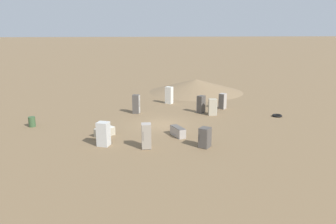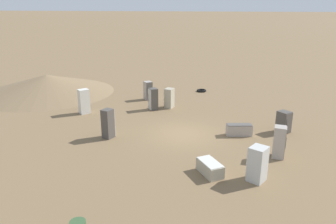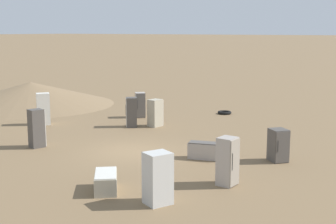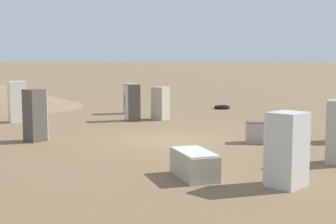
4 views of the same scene
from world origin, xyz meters
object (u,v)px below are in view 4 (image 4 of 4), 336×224
at_px(discarded_fridge_4, 131,99).
at_px(discarded_fridge_5, 194,164).
at_px(discarded_fridge_1, 269,132).
at_px(discarded_fridge_6, 17,102).
at_px(discarded_fridge_3, 35,115).
at_px(discarded_fridge_2, 132,103).
at_px(scrap_tire, 222,107).
at_px(discarded_fridge_0, 287,149).
at_px(discarded_fridge_7, 160,103).

height_order(discarded_fridge_4, discarded_fridge_5, discarded_fridge_4).
height_order(discarded_fridge_1, discarded_fridge_4, discarded_fridge_4).
xyz_separation_m(discarded_fridge_5, discarded_fridge_6, (10.64, -7.04, 0.62)).
bearing_deg(discarded_fridge_5, discarded_fridge_4, 82.39).
bearing_deg(discarded_fridge_3, discarded_fridge_2, 98.24).
relative_size(discarded_fridge_2, scrap_tire, 1.86).
relative_size(discarded_fridge_2, discarded_fridge_4, 1.07).
bearing_deg(discarded_fridge_6, discarded_fridge_2, -24.18).
bearing_deg(discarded_fridge_0, discarded_fridge_5, 114.07).
distance_m(discarded_fridge_5, discarded_fridge_6, 12.77).
height_order(discarded_fridge_1, discarded_fridge_6, discarded_fridge_6).
height_order(discarded_fridge_2, scrap_tire, discarded_fridge_2).
bearing_deg(discarded_fridge_4, discarded_fridge_5, 77.19).
bearing_deg(discarded_fridge_0, discarded_fridge_1, 36.60).
bearing_deg(discarded_fridge_3, discarded_fridge_1, 34.21).
bearing_deg(discarded_fridge_4, discarded_fridge_6, 11.65).
height_order(discarded_fridge_2, discarded_fridge_6, discarded_fridge_6).
height_order(discarded_fridge_6, scrap_tire, discarded_fridge_6).
distance_m(discarded_fridge_0, discarded_fridge_1, 5.71).
relative_size(discarded_fridge_4, discarded_fridge_6, 0.85).
distance_m(discarded_fridge_6, discarded_fridge_7, 6.68).
height_order(discarded_fridge_5, scrap_tire, discarded_fridge_5).
xyz_separation_m(discarded_fridge_1, discarded_fridge_6, (11.71, -1.50, 0.58)).
relative_size(discarded_fridge_4, discarded_fridge_7, 1.01).
xyz_separation_m(discarded_fridge_4, discarded_fridge_5, (-7.18, 12.04, -0.47)).
bearing_deg(discarded_fridge_7, discarded_fridge_0, -46.34).
bearing_deg(discarded_fridge_6, discarded_fridge_0, -78.71).
xyz_separation_m(discarded_fridge_2, discarded_fridge_3, (0.92, 6.31, 0.07)).
bearing_deg(discarded_fridge_7, discarded_fridge_6, -142.44).
height_order(discarded_fridge_1, discarded_fridge_7, discarded_fridge_7).
relative_size(discarded_fridge_1, discarded_fridge_2, 0.99).
relative_size(discarded_fridge_6, scrap_tire, 2.05).
relative_size(discarded_fridge_2, discarded_fridge_3, 0.93).
bearing_deg(discarded_fridge_3, discarded_fridge_4, 109.04).
bearing_deg(discarded_fridge_6, scrap_tire, 0.19).
height_order(discarded_fridge_0, discarded_fridge_1, discarded_fridge_0).
relative_size(discarded_fridge_7, scrap_tire, 1.71).
distance_m(discarded_fridge_0, scrap_tire, 16.95).
xyz_separation_m(discarded_fridge_0, discarded_fridge_4, (9.37, -12.08, -0.05)).
bearing_deg(discarded_fridge_0, discarded_fridge_7, 59.36).
bearing_deg(discarded_fridge_6, discarded_fridge_3, -95.88).
distance_m(discarded_fridge_0, discarded_fridge_4, 15.29).
xyz_separation_m(discarded_fridge_2, discarded_fridge_4, (1.32, -2.70, -0.06)).
relative_size(discarded_fridge_3, scrap_tire, 2.00).
relative_size(discarded_fridge_0, discarded_fridge_5, 1.04).
height_order(discarded_fridge_5, discarded_fridge_6, discarded_fridge_6).
distance_m(discarded_fridge_7, scrap_tire, 6.13).
bearing_deg(discarded_fridge_6, discarded_fridge_4, 5.40).
bearing_deg(discarded_fridge_3, discarded_fridge_7, 90.73).
bearing_deg(discarded_fridge_3, discarded_fridge_0, -2.37).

